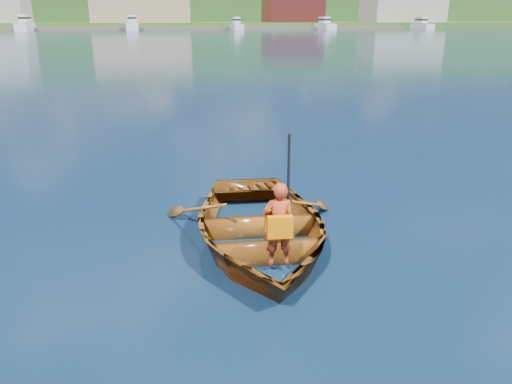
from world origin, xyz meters
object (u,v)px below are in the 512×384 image
child_paddler (279,224)px  marina_yachts (144,25)px  dock (146,29)px  rowboat (259,227)px

child_paddler → marina_yachts: size_ratio=0.01×
child_paddler → dock: (-2.49, 149.48, -0.29)m
rowboat → child_paddler: size_ratio=2.46×
rowboat → dock: dock is taller
dock → marina_yachts: size_ratio=1.08×
dock → child_paddler: bearing=-89.0°
marina_yachts → child_paddler: bearing=-88.9°
rowboat → child_paddler: bearing=-85.1°
rowboat → marina_yachts: marina_yachts is taller
dock → marina_yachts: (-0.23, -4.71, 1.03)m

